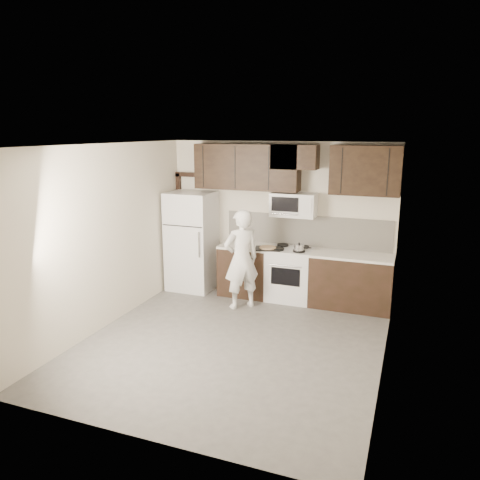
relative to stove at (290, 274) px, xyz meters
The scene contains 14 objects.
floor 2.02m from the stove, 98.80° to the right, with size 4.50×4.50×0.00m, color #52504D.
back_wall 0.99m from the stove, 133.94° to the left, with size 4.00×4.00×0.00m, color beige.
ceiling 2.98m from the stove, 98.80° to the right, with size 4.50×4.50×0.00m, color white.
counter_run 0.30m from the stove, ahead, with size 2.95×0.64×0.91m.
stove is the anchor object (origin of this frame).
backsplash 0.80m from the stove, 56.25° to the left, with size 2.90×0.02×0.54m, color beige.
upper_cabinets 1.83m from the stove, 124.04° to the left, with size 3.48×0.35×0.78m.
microwave 1.20m from the stove, 90.10° to the left, with size 0.76×0.42×0.40m.
refrigerator 1.90m from the stove, behind, with size 0.80×0.76×1.80m.
door_trim 2.37m from the stove, behind, with size 0.50×0.08×2.12m.
saucepan 0.57m from the stove, 39.20° to the right, with size 0.29×0.17×0.16m.
baking_tray 0.61m from the stove, 153.95° to the right, with size 0.42×0.31×0.02m, color black.
pizza 0.62m from the stove, 153.95° to the right, with size 0.28×0.28×0.02m, color tan.
person 0.99m from the stove, 135.62° to the right, with size 0.60×0.40×1.66m, color silver.
Camera 1 is at (2.21, -5.59, 2.89)m, focal length 35.00 mm.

